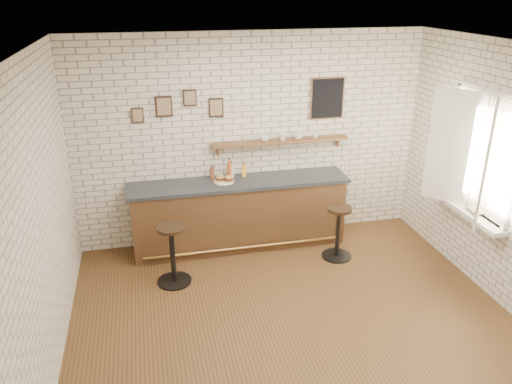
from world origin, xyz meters
TOP-DOWN VIEW (x-y plane):
  - ground at (0.00, 0.00)m, footprint 5.00×5.00m
  - bar_counter at (-0.25, 1.70)m, footprint 3.10×0.65m
  - sandwich_plate at (-0.46, 1.71)m, footprint 0.28×0.28m
  - ciabatta_sandwich at (-0.45, 1.71)m, footprint 0.26×0.19m
  - potato_chips at (-0.48, 1.71)m, footprint 0.27×0.18m
  - bitters_bottle_brown at (-0.60, 1.86)m, footprint 0.07×0.07m
  - bitters_bottle_white at (-0.32, 1.86)m, footprint 0.06×0.06m
  - bitters_bottle_amber at (-0.35, 1.86)m, footprint 0.07×0.07m
  - condiment_bottle_yellow at (-0.14, 1.86)m, footprint 0.06×0.06m
  - bar_stool_left at (-1.27, 0.91)m, footprint 0.44×0.44m
  - bar_stool_right at (1.01, 1.06)m, footprint 0.42×0.42m
  - wall_shelf at (0.40, 1.90)m, footprint 2.00×0.18m
  - shelf_cup_a at (0.16, 1.90)m, footprint 0.15×0.15m
  - shelf_cup_b at (0.43, 1.90)m, footprint 0.15×0.15m
  - shelf_cup_c at (0.66, 1.90)m, footprint 0.14×0.14m
  - shelf_cup_d at (0.92, 1.90)m, footprint 0.12×0.12m
  - back_wall_decor at (0.23, 1.98)m, footprint 2.96×0.02m
  - window_sill at (2.40, 0.30)m, footprint 0.20×1.35m
  - casement_window at (2.36, 0.30)m, footprint 0.40×1.30m
  - book_lower at (2.38, 0.20)m, footprint 0.17×0.22m
  - book_upper at (2.38, 0.21)m, footprint 0.21×0.25m

SIDE VIEW (x-z plane):
  - ground at x=0.00m, z-range 0.00..0.00m
  - bar_stool_right at x=1.01m, z-range 0.03..0.78m
  - bar_stool_left at x=-1.27m, z-range 0.03..0.82m
  - bar_counter at x=-0.25m, z-range 0.00..1.01m
  - window_sill at x=2.40m, z-range 0.87..0.93m
  - book_lower at x=2.38m, z-range 0.93..0.95m
  - book_upper at x=2.38m, z-range 0.95..0.97m
  - sandwich_plate at x=-0.46m, z-range 1.01..1.02m
  - potato_chips at x=-0.48m, z-range 1.02..1.03m
  - ciabatta_sandwich at x=-0.45m, z-range 1.02..1.10m
  - condiment_bottle_yellow at x=-0.14m, z-range 0.99..1.19m
  - bitters_bottle_brown at x=-0.60m, z-range 0.99..1.20m
  - bitters_bottle_white at x=-0.32m, z-range 0.99..1.22m
  - bitters_bottle_amber at x=-0.35m, z-range 0.98..1.27m
  - wall_shelf at x=0.40m, z-range 1.39..1.57m
  - shelf_cup_d at x=0.92m, z-range 1.50..1.58m
  - shelf_cup_a at x=0.16m, z-range 1.50..1.60m
  - shelf_cup_b at x=0.43m, z-range 1.50..1.60m
  - shelf_cup_c at x=0.66m, z-range 1.50..1.61m
  - casement_window at x=2.36m, z-range 0.87..2.43m
  - back_wall_decor at x=0.23m, z-range 1.77..2.33m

